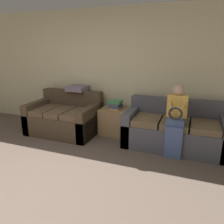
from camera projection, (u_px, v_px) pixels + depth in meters
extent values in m
plane|color=brown|center=(11.00, 204.00, 2.57)|extent=(14.00, 14.00, 0.00)
cube|color=beige|center=(103.00, 71.00, 4.74)|extent=(7.84, 0.06, 2.55)
cube|color=#4C4C56|center=(174.00, 136.00, 3.99)|extent=(1.80, 0.86, 0.43)
cube|color=#4C4C56|center=(178.00, 109.00, 4.17)|extent=(1.80, 0.20, 0.40)
cube|color=#4C4C56|center=(131.00, 125.00, 4.24)|extent=(0.16, 0.86, 0.64)
cube|color=brown|center=(147.00, 120.00, 3.99)|extent=(0.46, 0.62, 0.11)
cube|color=brown|center=(175.00, 123.00, 3.82)|extent=(0.46, 0.62, 0.11)
cube|color=brown|center=(205.00, 127.00, 3.66)|extent=(0.46, 0.62, 0.11)
cube|color=#473828|center=(64.00, 123.00, 4.68)|extent=(1.42, 0.96, 0.43)
cube|color=#473828|center=(72.00, 100.00, 4.91)|extent=(1.42, 0.20, 0.43)
cube|color=#473828|center=(40.00, 115.00, 4.87)|extent=(0.16, 0.96, 0.64)
cube|color=#473828|center=(91.00, 122.00, 4.44)|extent=(0.16, 0.96, 0.64)
cube|color=brown|center=(46.00, 110.00, 4.64)|extent=(0.35, 0.72, 0.11)
cube|color=brown|center=(61.00, 112.00, 4.52)|extent=(0.35, 0.72, 0.11)
cube|color=brown|center=(76.00, 114.00, 4.39)|extent=(0.35, 0.72, 0.11)
cube|color=#475B8E|center=(173.00, 142.00, 3.58)|extent=(0.28, 0.10, 0.54)
cube|color=#475B8E|center=(176.00, 121.00, 3.62)|extent=(0.28, 0.28, 0.11)
cube|color=gold|center=(177.00, 106.00, 3.61)|extent=(0.33, 0.14, 0.37)
sphere|color=tan|center=(179.00, 90.00, 3.53)|extent=(0.18, 0.18, 0.18)
torus|color=black|center=(175.00, 113.00, 3.39)|extent=(0.22, 0.04, 0.22)
cylinder|color=gold|center=(170.00, 106.00, 3.52)|extent=(0.13, 0.31, 0.21)
cylinder|color=gold|center=(183.00, 107.00, 3.45)|extent=(0.13, 0.31, 0.21)
cube|color=#9E7A51|center=(115.00, 121.00, 4.60)|extent=(0.59, 0.51, 0.55)
cube|color=tan|center=(115.00, 109.00, 4.53)|extent=(0.61, 0.53, 0.02)
cube|color=orange|center=(116.00, 108.00, 4.51)|extent=(0.21, 0.27, 0.03)
cube|color=#33569E|center=(116.00, 106.00, 4.50)|extent=(0.22, 0.27, 0.05)
cube|color=#4C4C56|center=(115.00, 104.00, 4.48)|extent=(0.21, 0.30, 0.05)
cube|color=#3D8451|center=(115.00, 102.00, 4.48)|extent=(0.26, 0.24, 0.05)
cube|color=slate|center=(77.00, 88.00, 4.78)|extent=(0.40, 0.40, 0.10)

